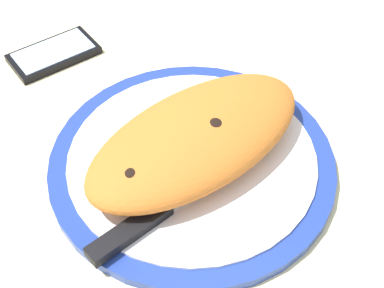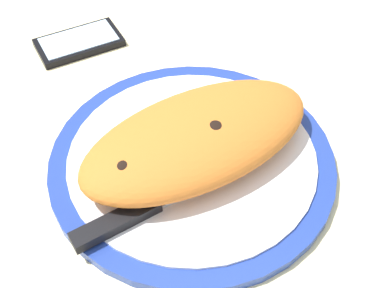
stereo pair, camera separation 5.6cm
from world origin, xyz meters
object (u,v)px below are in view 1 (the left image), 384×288
at_px(smartphone, 54,54).
at_px(fork, 136,130).
at_px(knife, 154,214).
at_px(plate, 192,161).
at_px(calzone, 199,140).

bearing_deg(smartphone, fork, 95.69).
distance_m(fork, smartphone, 0.20).
relative_size(fork, knife, 0.75).
bearing_deg(smartphone, plate, 101.26).
relative_size(calzone, fork, 1.69).
bearing_deg(calzone, knife, 27.81).
distance_m(plate, knife, 0.09).
bearing_deg(calzone, plate, -31.79).
distance_m(fork, knife, 0.12).
distance_m(calzone, knife, 0.10).
bearing_deg(knife, fork, -110.37).
xyz_separation_m(knife, smartphone, (-0.02, -0.32, -0.01)).
xyz_separation_m(calzone, smartphone, (0.06, -0.27, -0.04)).
distance_m(plate, smartphone, 0.27).
bearing_deg(plate, smartphone, -78.74).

